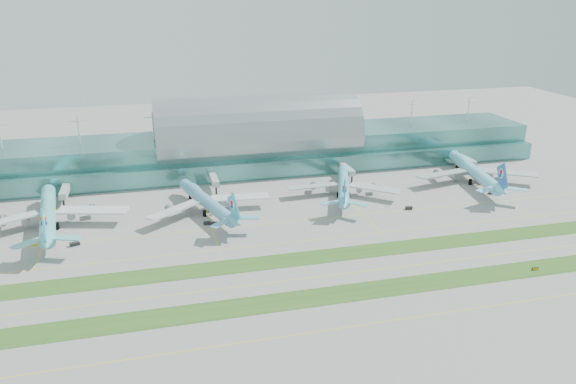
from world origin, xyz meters
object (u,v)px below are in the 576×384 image
object	(u,v)px
airliner_a	(48,212)
airliner_b	(206,201)
taxiway_sign_east	(535,269)
airliner_d	(474,170)
terminal	(258,143)
airliner_c	(344,185)

from	to	relation	value
airliner_a	airliner_b	size ratio (longest dim) A/B	1.15
airliner_a	taxiway_sign_east	distance (m)	206.21
airliner_b	airliner_d	size ratio (longest dim) A/B	0.90
terminal	airliner_b	size ratio (longest dim) A/B	4.89
terminal	airliner_c	world-z (taller)	terminal
airliner_a	airliner_d	size ratio (longest dim) A/B	1.03
airliner_a	airliner_c	distance (m)	142.56
airliner_b	airliner_d	bearing A→B (deg)	-12.59
airliner_b	taxiway_sign_east	world-z (taller)	airliner_b
terminal	airliner_d	size ratio (longest dim) A/B	4.39
airliner_c	airliner_d	xyz separation A→B (m)	(76.96, 2.53, 0.90)
airliner_a	taxiway_sign_east	xyz separation A→B (m)	(185.19, -90.50, -6.21)
terminal	taxiway_sign_east	world-z (taller)	terminal
taxiway_sign_east	airliner_b	bearing A→B (deg)	146.26
terminal	airliner_b	world-z (taller)	terminal
airliner_a	airliner_b	distance (m)	70.69
terminal	taxiway_sign_east	xyz separation A→B (m)	(75.75, -157.96, -13.67)
airliner_a	terminal	bearing A→B (deg)	24.43
terminal	airliner_c	distance (m)	69.83
terminal	taxiway_sign_east	size ratio (longest dim) A/B	127.57
airliner_c	taxiway_sign_east	xyz separation A→B (m)	(42.78, -97.00, -5.14)
airliner_d	taxiway_sign_east	size ratio (longest dim) A/B	29.04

